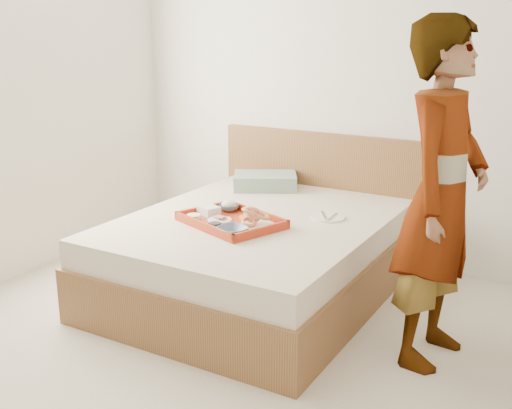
{
  "coord_description": "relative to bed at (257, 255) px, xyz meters",
  "views": [
    {
      "loc": [
        1.83,
        -2.36,
        1.73
      ],
      "look_at": [
        -0.07,
        0.9,
        0.65
      ],
      "focal_mm": 43.69,
      "sensor_mm": 36.0,
      "label": 1
    }
  ],
  "objects": [
    {
      "name": "ground",
      "position": [
        0.12,
        -1.0,
        -0.27
      ],
      "size": [
        3.5,
        4.0,
        0.01
      ],
      "primitive_type": "cube",
      "color": "beige",
      "rests_on": "ground"
    },
    {
      "name": "wall_back",
      "position": [
        0.12,
        1.0,
        1.04
      ],
      "size": [
        3.5,
        0.01,
        2.6
      ],
      "primitive_type": "cube",
      "color": "silver",
      "rests_on": "ground"
    },
    {
      "name": "bed",
      "position": [
        0.0,
        0.0,
        0.0
      ],
      "size": [
        1.65,
        2.0,
        0.53
      ],
      "primitive_type": "cube",
      "color": "brown",
      "rests_on": "ground"
    },
    {
      "name": "headboard",
      "position": [
        0.0,
        0.97,
        0.21
      ],
      "size": [
        1.65,
        0.06,
        0.95
      ],
      "primitive_type": "cube",
      "color": "brown",
      "rests_on": "ground"
    },
    {
      "name": "pillow",
      "position": [
        -0.33,
        0.69,
        0.32
      ],
      "size": [
        0.57,
        0.51,
        0.11
      ],
      "primitive_type": "cube",
      "rotation": [
        0.0,
        0.0,
        0.51
      ],
      "color": "#96A699",
      "rests_on": "bed"
    },
    {
      "name": "tray",
      "position": [
        -0.07,
        -0.21,
        0.29
      ],
      "size": [
        0.73,
        0.63,
        0.06
      ],
      "primitive_type": "cube",
      "rotation": [
        0.0,
        0.0,
        -0.35
      ],
      "color": "#B02711",
      "rests_on": "bed"
    },
    {
      "name": "prawn_plate",
      "position": [
        0.13,
        -0.21,
        0.29
      ],
      "size": [
        0.27,
        0.27,
        0.01
      ],
      "primitive_type": "cylinder",
      "rotation": [
        0.0,
        0.0,
        -0.35
      ],
      "color": "white",
      "rests_on": "tray"
    },
    {
      "name": "navy_bowl_big",
      "position": [
        0.07,
        -0.41,
        0.3
      ],
      "size": [
        0.22,
        0.22,
        0.04
      ],
      "primitive_type": "imported",
      "rotation": [
        0.0,
        0.0,
        -0.35
      ],
      "color": "#192643",
      "rests_on": "tray"
    },
    {
      "name": "sauce_dish",
      "position": [
        -0.08,
        -0.38,
        0.3
      ],
      "size": [
        0.11,
        0.11,
        0.03
      ],
      "primitive_type": "cylinder",
      "rotation": [
        0.0,
        0.0,
        -0.35
      ],
      "color": "black",
      "rests_on": "tray"
    },
    {
      "name": "meat_plate",
      "position": [
        -0.14,
        -0.23,
        0.29
      ],
      "size": [
        0.19,
        0.19,
        0.01
      ],
      "primitive_type": "cylinder",
      "rotation": [
        0.0,
        0.0,
        -0.35
      ],
      "color": "white",
      "rests_on": "tray"
    },
    {
      "name": "bread_plate",
      "position": [
        0.0,
        -0.09,
        0.29
      ],
      "size": [
        0.19,
        0.19,
        0.01
      ],
      "primitive_type": "cylinder",
      "rotation": [
        0.0,
        0.0,
        -0.35
      ],
      "color": "orange",
      "rests_on": "tray"
    },
    {
      "name": "salad_bowl",
      "position": [
        -0.21,
        -0.01,
        0.3
      ],
      "size": [
        0.17,
        0.17,
        0.04
      ],
      "primitive_type": "imported",
      "rotation": [
        0.0,
        0.0,
        -0.35
      ],
      "color": "#192643",
      "rests_on": "tray"
    },
    {
      "name": "plastic_tub",
      "position": [
        -0.28,
        -0.15,
        0.31
      ],
      "size": [
        0.16,
        0.14,
        0.06
      ],
      "primitive_type": "cube",
      "rotation": [
        0.0,
        0.0,
        -0.35
      ],
      "color": "silver",
      "rests_on": "tray"
    },
    {
      "name": "cheese_round",
      "position": [
        -0.3,
        -0.28,
        0.3
      ],
      "size": [
        0.11,
        0.11,
        0.03
      ],
      "primitive_type": "cylinder",
      "rotation": [
        0.0,
        0.0,
        -0.35
      ],
      "color": "white",
      "rests_on": "tray"
    },
    {
      "name": "dinner_plate",
      "position": [
        0.41,
        0.22,
        0.27
      ],
      "size": [
        0.27,
        0.27,
        0.01
      ],
      "primitive_type": "cylinder",
      "rotation": [
        0.0,
        0.0,
        0.25
      ],
      "color": "white",
      "rests_on": "bed"
    },
    {
      "name": "person",
      "position": [
        1.23,
        -0.24,
        0.63
      ],
      "size": [
        0.49,
        0.69,
        1.8
      ],
      "primitive_type": "imported",
      "rotation": [
        0.0,
        0.0,
        1.47
      ],
      "color": "beige",
      "rests_on": "ground"
    }
  ]
}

